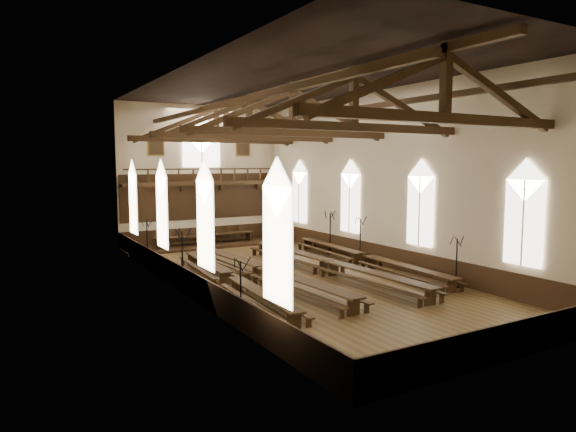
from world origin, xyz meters
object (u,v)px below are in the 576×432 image
object	(u,v)px
refectory_row_d	(365,257)
candelabrum_left_far	(148,250)
refectory_row_c	(329,264)
refectory_row_a	(231,278)
high_table	(206,236)
candelabrum_left_mid	(183,268)
refectory_row_b	(262,270)
candelabrum_right_mid	(360,248)
dais	(206,245)
candelabrum_left_near	(241,303)
candelabrum_right_far	(330,241)
candelabrum_right_near	(456,272)

from	to	relation	value
refectory_row_d	candelabrum_left_far	xyz separation A→B (m)	(-10.51, 7.09, 0.29)
refectory_row_c	candelabrum_left_far	distance (m)	10.81
refectory_row_a	refectory_row_d	bearing A→B (deg)	5.83
high_table	candelabrum_left_mid	distance (m)	11.60
refectory_row_a	candelabrum_left_far	distance (m)	8.19
refectory_row_b	candelabrum_right_mid	size ratio (longest dim) A/B	5.35
candelabrum_left_far	candelabrum_right_mid	size ratio (longest dim) A/B	0.98
refectory_row_d	high_table	size ratio (longest dim) A/B	1.94
dais	refectory_row_b	bearing A→B (deg)	-97.21
refectory_row_c	candelabrum_left_far	world-z (taller)	candelabrum_left_far
dais	candelabrum_left_near	size ratio (longest dim) A/B	4.64
high_table	dais	bearing A→B (deg)	-90.00
refectory_row_b	dais	distance (m)	11.53
refectory_row_a	refectory_row_d	xyz separation A→B (m)	(8.71, 0.89, 0.02)
candelabrum_left_far	candelabrum_right_far	world-z (taller)	candelabrum_right_far
high_table	candelabrum_right_mid	size ratio (longest dim) A/B	2.66
candelabrum_left_near	candelabrum_right_far	bearing A→B (deg)	42.52
candelabrum_right_near	refectory_row_d	bearing A→B (deg)	95.53
refectory_row_a	refectory_row_d	world-z (taller)	refectory_row_d
refectory_row_c	candelabrum_left_near	world-z (taller)	candelabrum_left_near
refectory_row_d	candelabrum_left_near	xyz separation A→B (m)	(-10.51, -5.82, 0.22)
candelabrum_left_far	candelabrum_right_far	size ratio (longest dim) A/B	0.95
refectory_row_c	dais	xyz separation A→B (m)	(-2.33, 11.83, -0.48)
candelabrum_right_mid	candelabrum_right_far	xyz separation A→B (m)	(-0.00, 3.13, 0.02)
refectory_row_a	candelabrum_right_far	xyz separation A→B (m)	(9.30, 5.25, 0.35)
dais	high_table	bearing A→B (deg)	90.00
high_table	candelabrum_left_far	size ratio (longest dim) A/B	2.73
candelabrum_left_mid	refectory_row_d	bearing A→B (deg)	-4.25
refectory_row_b	candelabrum_right_near	xyz separation A→B (m)	(7.37, -5.80, 0.19)
refectory_row_a	candelabrum_right_mid	world-z (taller)	candelabrum_right_mid
candelabrum_right_near	candelabrum_right_far	size ratio (longest dim) A/B	0.88
candelabrum_right_near	dais	bearing A→B (deg)	108.97
refectory_row_a	candelabrum_left_far	size ratio (longest dim) A/B	5.18
refectory_row_b	high_table	world-z (taller)	high_table
refectory_row_c	candelabrum_left_near	xyz separation A→B (m)	(-7.51, -5.15, 0.17)
refectory_row_c	candelabrum_right_near	bearing A→B (deg)	-56.36
refectory_row_c	dais	world-z (taller)	refectory_row_c
high_table	refectory_row_b	bearing A→B (deg)	-97.21
dais	candelabrum_left_mid	size ratio (longest dim) A/B	4.06
high_table	candelabrum_right_far	world-z (taller)	candelabrum_right_far
refectory_row_a	candelabrum_left_mid	distance (m)	2.48
refectory_row_b	refectory_row_d	size ratio (longest dim) A/B	1.04
refectory_row_b	candelabrum_left_near	size ratio (longest dim) A/B	5.98
candelabrum_right_near	candelabrum_right_mid	distance (m)	7.30
refectory_row_d	candelabrum_right_far	xyz separation A→B (m)	(0.59, 4.36, 0.33)
refectory_row_d	high_table	bearing A→B (deg)	115.55
candelabrum_right_far	high_table	bearing A→B (deg)	131.05
candelabrum_left_near	candelabrum_right_far	xyz separation A→B (m)	(11.10, 10.18, 0.11)
refectory_row_a	high_table	world-z (taller)	high_table
refectory_row_b	candelabrum_right_far	distance (m)	8.71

